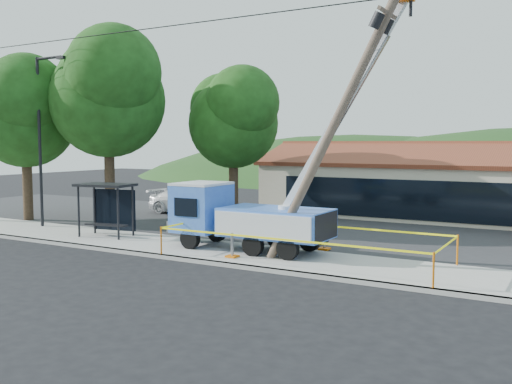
{
  "coord_description": "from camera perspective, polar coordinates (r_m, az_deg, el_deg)",
  "views": [
    {
      "loc": [
        10.88,
        -15.37,
        4.6
      ],
      "look_at": [
        -0.86,
        5.0,
        2.54
      ],
      "focal_mm": 40.0,
      "sensor_mm": 36.0,
      "label": 1
    }
  ],
  "objects": [
    {
      "name": "ground",
      "position": [
        19.38,
        -5.25,
        -8.75
      ],
      "size": [
        120.0,
        120.0,
        0.0
      ],
      "primitive_type": "plane",
      "color": "black",
      "rests_on": "ground"
    },
    {
      "name": "curb",
      "position": [
        21.07,
        -1.93,
        -7.4
      ],
      "size": [
        60.0,
        0.25,
        0.15
      ],
      "primitive_type": "cube",
      "color": "#9F9C94",
      "rests_on": "ground"
    },
    {
      "name": "sidewalk",
      "position": [
        22.67,
        0.62,
        -6.51
      ],
      "size": [
        60.0,
        4.0,
        0.15
      ],
      "primitive_type": "cube",
      "color": "#9F9C94",
      "rests_on": "ground"
    },
    {
      "name": "parking_lot",
      "position": [
        29.8,
        8.2,
        -3.83
      ],
      "size": [
        60.0,
        12.0,
        0.1
      ],
      "primitive_type": "cube",
      "color": "#28282B",
      "rests_on": "ground"
    },
    {
      "name": "strip_mall",
      "position": [
        36.11,
        18.89,
        0.42
      ],
      "size": [
        22.5,
        8.53,
        4.67
      ],
      "color": "#B9B092",
      "rests_on": "ground"
    },
    {
      "name": "streetlight",
      "position": [
        31.99,
        -20.61,
        5.95
      ],
      "size": [
        2.13,
        0.22,
        9.0
      ],
      "color": "black",
      "rests_on": "ground"
    },
    {
      "name": "tree_west_near",
      "position": [
        32.83,
        -14.61,
        9.96
      ],
      "size": [
        7.56,
        6.72,
        10.8
      ],
      "color": "#332316",
      "rests_on": "ground"
    },
    {
      "name": "tree_west_far",
      "position": [
        35.48,
        -22.12,
        7.77
      ],
      "size": [
        6.84,
        6.08,
        9.48
      ],
      "color": "#332316",
      "rests_on": "ground"
    },
    {
      "name": "tree_lot",
      "position": [
        33.57,
        -2.29,
        7.75
      ],
      "size": [
        6.3,
        5.6,
        8.94
      ],
      "color": "#332316",
      "rests_on": "ground"
    },
    {
      "name": "hill_west",
      "position": [
        75.11,
        9.75,
        1.42
      ],
      "size": [
        78.4,
        56.0,
        28.0
      ],
      "primitive_type": "ellipsoid",
      "color": "#1A3C16",
      "rests_on": "ground"
    },
    {
      "name": "utility_truck",
      "position": [
        23.56,
        -0.98,
        -2.16
      ],
      "size": [
        10.07,
        3.67,
        9.74
      ],
      "color": "black",
      "rests_on": "ground"
    },
    {
      "name": "leaning_pole",
      "position": [
        20.64,
        8.03,
        7.12
      ],
      "size": [
        5.12,
        1.86,
        9.64
      ],
      "color": "brown",
      "rests_on": "ground"
    },
    {
      "name": "bus_shelter",
      "position": [
        27.91,
        -14.6,
        -0.54
      ],
      "size": [
        2.81,
        1.97,
        2.5
      ],
      "rotation": [
        0.0,
        0.0,
        0.15
      ],
      "color": "black",
      "rests_on": "ground"
    },
    {
      "name": "caution_tape",
      "position": [
        21.7,
        4.66,
        -4.67
      ],
      "size": [
        10.65,
        3.82,
        1.1
      ],
      "color": "orange",
      "rests_on": "ground"
    },
    {
      "name": "car_silver",
      "position": [
        31.47,
        -5.35,
        -3.42
      ],
      "size": [
        2.51,
        4.57,
        1.47
      ],
      "primitive_type": "imported",
      "rotation": [
        0.0,
        0.0,
        0.19
      ],
      "color": "#B6B9BD",
      "rests_on": "ground"
    },
    {
      "name": "car_white",
      "position": [
        36.25,
        -6.94,
        -2.32
      ],
      "size": [
        5.21,
        2.19,
        1.5
      ],
      "primitive_type": "imported",
      "rotation": [
        0.0,
        0.0,
        1.55
      ],
      "color": "silver",
      "rests_on": "ground"
    }
  ]
}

